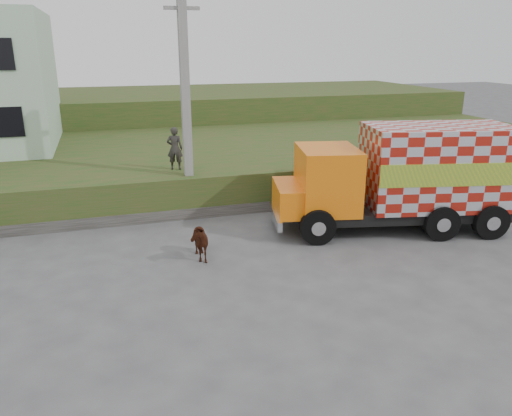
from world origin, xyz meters
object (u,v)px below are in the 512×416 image
object	(u,v)px
pedestrian	(175,148)
utility_pole	(186,104)
cow	(197,240)
cargo_truck	(406,177)

from	to	relation	value
pedestrian	utility_pole	bearing A→B (deg)	123.26
cow	pedestrian	distance (m)	5.44
cargo_truck	pedestrian	size ratio (longest dim) A/B	5.07
pedestrian	cow	bearing A→B (deg)	103.53
cargo_truck	cow	world-z (taller)	cargo_truck
cargo_truck	utility_pole	bearing A→B (deg)	163.72
utility_pole	pedestrian	size ratio (longest dim) A/B	4.91
cargo_truck	cow	bearing A→B (deg)	-164.00
cargo_truck	pedestrian	distance (m)	8.46
utility_pole	cow	size ratio (longest dim) A/B	5.92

